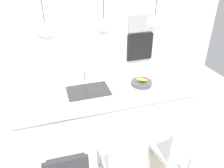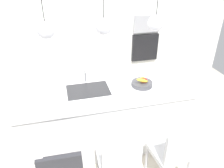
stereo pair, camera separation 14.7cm
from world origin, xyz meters
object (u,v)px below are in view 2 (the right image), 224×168
object	(u,v)px
fruit_bowl	(142,83)
chair_middle	(118,161)
chair_far	(172,151)
oven	(145,48)
microwave	(147,24)

from	to	relation	value
fruit_bowl	chair_middle	bearing A→B (deg)	-124.45
fruit_bowl	chair_far	distance (m)	0.95
oven	chair_middle	distance (m)	2.78
fruit_bowl	chair_far	size ratio (longest dim) A/B	0.33
fruit_bowl	oven	xyz separation A→B (m)	(0.69, 1.64, -0.13)
microwave	chair_far	distance (m)	2.67
oven	chair_far	size ratio (longest dim) A/B	0.63
fruit_bowl	chair_far	xyz separation A→B (m)	(0.10, -0.81, -0.49)
oven	microwave	bearing A→B (deg)	0.00
fruit_bowl	oven	distance (m)	1.79
chair_middle	chair_far	world-z (taller)	chair_middle
microwave	chair_middle	distance (m)	2.88
fruit_bowl	microwave	xyz separation A→B (m)	(0.69, 1.64, 0.37)
chair_far	chair_middle	bearing A→B (deg)	-179.92
chair_middle	microwave	bearing A→B (deg)	63.02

